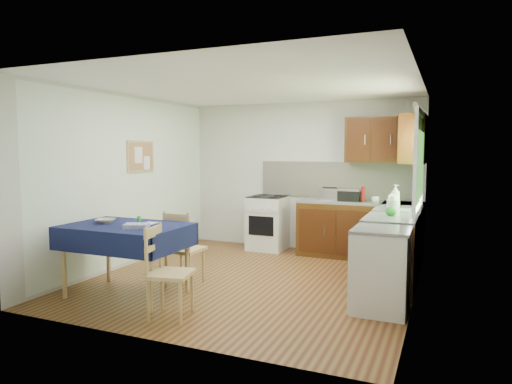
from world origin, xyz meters
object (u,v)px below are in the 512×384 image
at_px(chair_near, 166,269).
at_px(sandwich_press, 350,195).
at_px(dining_table, 126,234).
at_px(kettle, 393,206).
at_px(chair_far, 183,246).
at_px(toaster, 330,194).
at_px(dish_rack, 392,209).

height_order(chair_near, sandwich_press, sandwich_press).
bearing_deg(chair_near, dining_table, 52.86).
bearing_deg(sandwich_press, kettle, -67.99).
distance_m(chair_far, kettle, 2.64).
height_order(dining_table, chair_near, chair_near).
xyz_separation_m(chair_far, sandwich_press, (1.62, 2.31, 0.50)).
distance_m(toaster, dish_rack, 1.42).
bearing_deg(chair_far, dining_table, 59.10).
bearing_deg(toaster, dining_table, -138.76).
bearing_deg(chair_near, toaster, -26.08).
height_order(chair_near, dish_rack, dish_rack).
xyz_separation_m(sandwich_press, dish_rack, (0.74, -0.94, -0.07)).
bearing_deg(kettle, dining_table, -151.33).
distance_m(dish_rack, kettle, 0.45).
relative_size(chair_far, chair_near, 1.00).
bearing_deg(toaster, chair_near, -123.58).
height_order(chair_far, sandwich_press, sandwich_press).
xyz_separation_m(chair_far, dish_rack, (2.35, 1.36, 0.43)).
bearing_deg(chair_far, toaster, -118.15).
height_order(chair_far, toaster, toaster).
xyz_separation_m(dining_table, dish_rack, (2.73, 1.97, 0.19)).
bearing_deg(dining_table, dish_rack, 21.32).
distance_m(dining_table, kettle, 3.20).
bearing_deg(sandwich_press, dish_rack, -60.12).
bearing_deg(chair_far, sandwich_press, -123.85).
bearing_deg(toaster, dish_rack, -60.63).
distance_m(chair_near, toaster, 3.45).
xyz_separation_m(chair_far, kettle, (2.42, 0.92, 0.51)).
height_order(chair_near, toaster, toaster).
bearing_deg(sandwich_press, chair_far, -133.14).
distance_m(sandwich_press, dish_rack, 1.20).
relative_size(chair_far, sandwich_press, 2.81).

